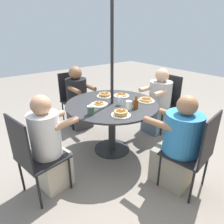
# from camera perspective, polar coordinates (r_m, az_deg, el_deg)

# --- Properties ---
(ground_plane) EXTENTS (12.00, 12.00, 0.00)m
(ground_plane) POSITION_cam_1_polar(r_m,az_deg,el_deg) (3.03, 0.00, -10.47)
(ground_plane) COLOR gray
(patio_table) EXTENTS (1.25, 1.25, 0.73)m
(patio_table) POSITION_cam_1_polar(r_m,az_deg,el_deg) (2.74, 0.00, -0.02)
(patio_table) COLOR #28282B
(patio_table) RESTS_ON ground
(umbrella_pole) EXTENTS (0.04, 0.04, 2.29)m
(umbrella_pole) POSITION_cam_1_polar(r_m,az_deg,el_deg) (2.58, 0.00, 11.24)
(umbrella_pole) COLOR black
(umbrella_pole) RESTS_ON ground
(patio_chair_north) EXTENTS (0.44, 0.44, 0.93)m
(patio_chair_north) POSITION_cam_1_polar(r_m,az_deg,el_deg) (3.71, -11.08, 4.54)
(patio_chair_north) COLOR black
(patio_chair_north) RESTS_ON ground
(diner_north) EXTENTS (0.36, 0.55, 1.08)m
(diner_north) POSITION_cam_1_polar(r_m,az_deg,el_deg) (3.56, -9.70, 3.33)
(diner_north) COLOR #3D3D42
(diner_north) RESTS_ON ground
(patio_chair_east) EXTENTS (0.50, 0.50, 0.93)m
(patio_chair_east) POSITION_cam_1_polar(r_m,az_deg,el_deg) (2.16, -21.59, -11.03)
(patio_chair_east) COLOR black
(patio_chair_east) RESTS_ON ground
(diner_east) EXTENTS (0.49, 0.38, 1.09)m
(diner_east) POSITION_cam_1_polar(r_m,az_deg,el_deg) (2.23, -17.47, -9.68)
(diner_east) COLOR beige
(diner_east) RESTS_ON ground
(patio_chair_south) EXTENTS (0.49, 0.49, 0.93)m
(patio_chair_south) POSITION_cam_1_polar(r_m,az_deg,el_deg) (2.24, 22.72, -9.90)
(patio_chair_south) COLOR black
(patio_chair_south) RESTS_ON ground
(diner_south) EXTENTS (0.45, 0.59, 1.07)m
(diner_south) POSITION_cam_1_polar(r_m,az_deg,el_deg) (2.32, 18.30, -9.36)
(diner_south) COLOR gray
(diner_south) RESTS_ON ground
(patio_chair_west) EXTENTS (0.43, 0.43, 0.93)m
(patio_chair_west) POSITION_cam_1_polar(r_m,az_deg,el_deg) (3.56, 14.99, 3.41)
(patio_chair_west) COLOR black
(patio_chair_west) RESTS_ON ground
(diner_west) EXTENTS (0.51, 0.36, 1.07)m
(diner_west) POSITION_cam_1_polar(r_m,az_deg,el_deg) (3.44, 13.06, 2.24)
(diner_west) COLOR slate
(diner_west) RESTS_ON ground
(pancake_plate_a) EXTENTS (0.23, 0.23, 0.04)m
(pancake_plate_a) POSITION_cam_1_polar(r_m,az_deg,el_deg) (2.63, -3.68, 2.28)
(pancake_plate_a) COLOR white
(pancake_plate_a) RESTS_ON patio_table
(pancake_plate_b) EXTENTS (0.23, 0.23, 0.06)m
(pancake_plate_b) POSITION_cam_1_polar(r_m,az_deg,el_deg) (2.95, -2.12, 4.83)
(pancake_plate_b) COLOR white
(pancake_plate_b) RESTS_ON patio_table
(pancake_plate_c) EXTENTS (0.23, 0.23, 0.07)m
(pancake_plate_c) POSITION_cam_1_polar(r_m,az_deg,el_deg) (2.31, 2.55, -0.43)
(pancake_plate_c) COLOR white
(pancake_plate_c) RESTS_ON patio_table
(pancake_plate_d) EXTENTS (0.23, 0.23, 0.05)m
(pancake_plate_d) POSITION_cam_1_polar(r_m,az_deg,el_deg) (2.80, 9.71, 3.37)
(pancake_plate_d) COLOR white
(pancake_plate_d) RESTS_ON patio_table
(pancake_plate_e) EXTENTS (0.23, 0.23, 0.05)m
(pancake_plate_e) POSITION_cam_1_polar(r_m,az_deg,el_deg) (2.97, 2.72, 4.80)
(pancake_plate_e) COLOR white
(pancake_plate_e) RESTS_ON patio_table
(syrup_bottle) EXTENTS (0.09, 0.07, 0.16)m
(syrup_bottle) POSITION_cam_1_polar(r_m,az_deg,el_deg) (2.52, 6.78, 2.40)
(syrup_bottle) COLOR brown
(syrup_bottle) RESTS_ON patio_table
(coffee_cup) EXTENTS (0.08, 0.08, 0.11)m
(coffee_cup) POSITION_cam_1_polar(r_m,az_deg,el_deg) (2.35, -6.07, 0.54)
(coffee_cup) COLOR #33513D
(coffee_cup) RESTS_ON patio_table
(drinking_glass_a) EXTENTS (0.08, 0.08, 0.11)m
(drinking_glass_a) POSITION_cam_1_polar(r_m,az_deg,el_deg) (2.47, 4.80, 1.89)
(drinking_glass_a) COLOR silver
(drinking_glass_a) RESTS_ON patio_table
(drinking_glass_b) EXTENTS (0.07, 0.07, 0.12)m
(drinking_glass_b) POSITION_cam_1_polar(r_m,az_deg,el_deg) (2.63, 2.38, 3.27)
(drinking_glass_b) COLOR silver
(drinking_glass_b) RESTS_ON patio_table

